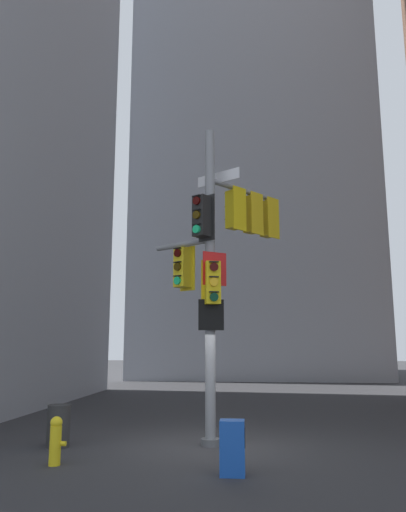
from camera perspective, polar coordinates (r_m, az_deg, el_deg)
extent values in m
plane|color=#2D2D30|center=(12.02, 0.88, -21.09)|extent=(120.00, 120.00, 0.00)
cube|color=#9399A3|center=(43.20, 5.61, 13.73)|extent=(16.76, 16.76, 39.49)
cylinder|color=gray|center=(11.90, 0.83, -2.77)|extent=(0.25, 0.25, 7.62)
cylinder|color=#595B5E|center=(12.01, 0.88, -20.71)|extent=(0.44, 0.44, 0.16)
cylinder|color=gray|center=(13.35, 4.71, 7.51)|extent=(1.76, 2.00, 0.13)
cylinder|color=gray|center=(12.62, -2.34, 1.33)|extent=(1.55, 1.09, 0.13)
cube|color=yellow|center=(12.78, 4.25, 5.50)|extent=(0.34, 0.38, 1.14)
cube|color=yellow|center=(12.91, 3.63, 5.34)|extent=(0.48, 0.48, 1.00)
cylinder|color=#360605|center=(13.13, 2.96, 6.65)|extent=(0.18, 0.19, 0.20)
cube|color=black|center=(13.17, 2.94, 7.14)|extent=(0.20, 0.21, 0.02)
cylinder|color=yellow|center=(13.04, 2.98, 5.17)|extent=(0.18, 0.19, 0.20)
cube|color=black|center=(13.07, 2.95, 5.67)|extent=(0.20, 0.21, 0.02)
cylinder|color=#06311C|center=(12.95, 2.99, 3.68)|extent=(0.18, 0.19, 0.20)
cube|color=black|center=(12.98, 2.97, 4.19)|extent=(0.20, 0.21, 0.02)
cube|color=gold|center=(13.29, 6.27, 4.92)|extent=(0.34, 0.38, 1.14)
cube|color=gold|center=(13.41, 5.65, 4.78)|extent=(0.48, 0.48, 1.00)
cylinder|color=#360605|center=(13.63, 4.99, 6.05)|extent=(0.18, 0.19, 0.20)
cube|color=black|center=(13.66, 4.96, 6.52)|extent=(0.20, 0.21, 0.02)
cylinder|color=#3C2C06|center=(13.53, 5.01, 4.62)|extent=(0.18, 0.19, 0.20)
cube|color=black|center=(13.57, 4.98, 5.11)|extent=(0.20, 0.21, 0.02)
cylinder|color=#19C672|center=(13.45, 5.03, 3.18)|extent=(0.18, 0.19, 0.20)
cube|color=black|center=(13.48, 5.01, 3.67)|extent=(0.20, 0.21, 0.02)
cube|color=gold|center=(13.81, 8.14, 4.39)|extent=(0.34, 0.38, 1.14)
cube|color=gold|center=(13.92, 7.53, 4.25)|extent=(0.48, 0.48, 1.00)
cylinder|color=#360605|center=(14.14, 6.86, 5.48)|extent=(0.18, 0.19, 0.20)
cube|color=black|center=(14.17, 6.83, 5.95)|extent=(0.20, 0.21, 0.02)
cylinder|color=yellow|center=(14.05, 6.89, 4.11)|extent=(0.18, 0.19, 0.20)
cube|color=black|center=(14.08, 6.86, 4.58)|extent=(0.20, 0.21, 0.02)
cylinder|color=#06311C|center=(13.96, 6.92, 2.72)|extent=(0.18, 0.19, 0.20)
cube|color=black|center=(14.00, 6.89, 3.19)|extent=(0.20, 0.21, 0.02)
cube|color=yellow|center=(12.66, -1.80, -1.47)|extent=(0.42, 0.29, 1.14)
cube|color=yellow|center=(12.51, -2.36, -1.36)|extent=(0.47, 0.47, 1.00)
cylinder|color=#360605|center=(12.43, -2.96, 0.34)|extent=(0.20, 0.16, 0.20)
cube|color=black|center=(12.44, -2.97, 0.89)|extent=(0.22, 0.18, 0.02)
cylinder|color=#3C2C06|center=(12.37, -2.97, -1.25)|extent=(0.20, 0.16, 0.20)
cube|color=black|center=(12.38, -2.99, -0.70)|extent=(0.22, 0.18, 0.02)
cylinder|color=#19C672|center=(12.32, -2.99, -2.86)|extent=(0.20, 0.16, 0.20)
cube|color=black|center=(12.33, -3.00, -2.30)|extent=(0.22, 0.18, 0.02)
cube|color=yellow|center=(11.76, 0.94, -3.24)|extent=(0.47, 0.15, 1.14)
cube|color=yellow|center=(11.57, 1.10, -3.13)|extent=(0.41, 0.41, 1.00)
cylinder|color=#360605|center=(11.43, 1.27, -1.27)|extent=(0.21, 0.11, 0.20)
cube|color=black|center=(11.44, 1.27, -0.67)|extent=(0.23, 0.12, 0.02)
cylinder|color=yellow|center=(11.38, 1.28, -3.01)|extent=(0.21, 0.11, 0.20)
cube|color=black|center=(11.39, 1.28, -2.41)|extent=(0.23, 0.12, 0.02)
cylinder|color=#06311C|center=(11.34, 1.29, -4.76)|extent=(0.21, 0.11, 0.20)
cube|color=black|center=(11.34, 1.29, -4.16)|extent=(0.23, 0.12, 0.02)
cube|color=black|center=(12.09, 0.42, 4.41)|extent=(0.42, 0.29, 1.14)
cube|color=black|center=(11.94, -0.15, 4.59)|extent=(0.47, 0.47, 1.00)
cylinder|color=#360605|center=(11.89, -0.76, 6.41)|extent=(0.20, 0.16, 0.20)
cube|color=black|center=(11.92, -0.77, 6.97)|extent=(0.22, 0.18, 0.02)
cylinder|color=#3C2C06|center=(11.80, -0.76, 4.79)|extent=(0.20, 0.16, 0.20)
cube|color=black|center=(11.82, -0.78, 5.35)|extent=(0.22, 0.18, 0.02)
cylinder|color=#19C672|center=(11.71, -0.76, 3.13)|extent=(0.20, 0.16, 0.20)
cube|color=black|center=(11.73, -0.78, 3.71)|extent=(0.22, 0.18, 0.02)
cube|color=white|center=(12.80, 1.76, 9.04)|extent=(1.11, 0.72, 0.28)
cube|color=#19479E|center=(12.80, 1.76, 9.04)|extent=(1.08, 0.69, 0.24)
cube|color=red|center=(11.75, 1.36, -1.48)|extent=(0.54, 0.37, 0.80)
cube|color=white|center=(11.75, 1.36, -1.48)|extent=(0.50, 0.35, 0.76)
cube|color=black|center=(11.60, 0.95, -6.80)|extent=(0.59, 0.12, 0.72)
cube|color=white|center=(11.60, 0.95, -6.80)|extent=(0.55, 0.11, 0.68)
cylinder|color=yellow|center=(10.53, -16.71, -20.24)|extent=(0.22, 0.22, 0.73)
sphere|color=yellow|center=(10.46, -16.58, -17.96)|extent=(0.23, 0.23, 0.23)
cylinder|color=yellow|center=(10.47, -15.83, -20.14)|extent=(0.10, 0.09, 0.09)
cube|color=#194CB2|center=(9.39, 3.41, -21.24)|extent=(0.44, 0.36, 0.94)
cube|color=black|center=(9.35, 4.87, -20.09)|extent=(0.01, 0.29, 0.34)
cylinder|color=#2D2D2D|center=(12.25, -16.35, -18.31)|extent=(0.52, 0.52, 0.92)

